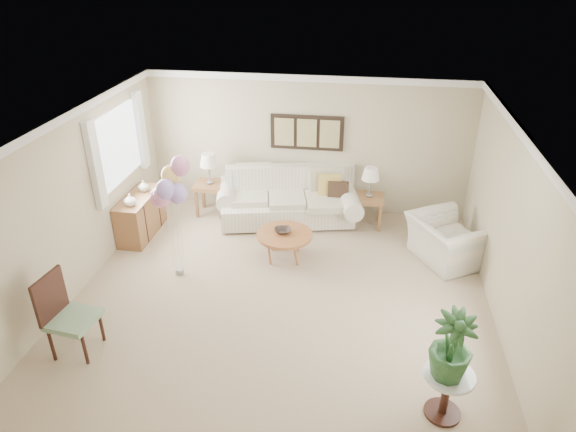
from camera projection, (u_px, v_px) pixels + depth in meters
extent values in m
plane|color=tan|center=(281.00, 298.00, 7.54)|extent=(6.00, 6.00, 0.00)
cube|color=#BCAF8D|center=(307.00, 145.00, 9.56)|extent=(6.00, 0.04, 2.60)
cube|color=#BCAF8D|center=(221.00, 386.00, 4.31)|extent=(6.00, 0.04, 2.60)
cube|color=#BCAF8D|center=(74.00, 205.00, 7.34)|extent=(0.04, 6.00, 2.60)
cube|color=#BCAF8D|center=(512.00, 237.00, 6.52)|extent=(0.04, 6.00, 2.60)
cube|color=white|center=(279.00, 128.00, 6.33)|extent=(6.00, 6.00, 0.02)
cube|color=white|center=(308.00, 78.00, 8.95)|extent=(6.00, 0.06, 0.12)
cube|color=white|center=(58.00, 121.00, 6.76)|extent=(0.06, 6.00, 0.12)
cube|color=white|center=(531.00, 144.00, 5.95)|extent=(0.06, 6.00, 0.12)
cube|color=white|center=(118.00, 146.00, 8.49)|extent=(0.04, 1.40, 1.20)
cube|color=white|center=(95.00, 165.00, 7.74)|extent=(0.10, 0.22, 1.40)
cube|color=white|center=(141.00, 130.00, 9.22)|extent=(0.10, 0.22, 1.40)
cube|color=black|center=(307.00, 133.00, 9.41)|extent=(1.35, 0.04, 0.65)
cube|color=#8C8C59|center=(284.00, 132.00, 9.45)|extent=(0.36, 0.02, 0.52)
cube|color=#8C8C59|center=(307.00, 133.00, 9.39)|extent=(0.36, 0.02, 0.52)
cube|color=#8C8C59|center=(330.00, 134.00, 9.34)|extent=(0.36, 0.02, 0.52)
cube|color=beige|center=(287.00, 209.00, 9.55)|extent=(2.56, 1.48, 0.39)
cube|color=beige|center=(290.00, 180.00, 9.66)|extent=(2.40, 0.76, 0.60)
cylinder|color=beige|center=(227.00, 193.00, 9.59)|extent=(0.56, 1.04, 0.35)
cylinder|color=beige|center=(350.00, 201.00, 9.28)|extent=(0.56, 1.04, 0.35)
cube|color=beige|center=(250.00, 196.00, 9.48)|extent=(0.81, 0.91, 0.13)
cube|color=beige|center=(287.00, 199.00, 9.39)|extent=(0.81, 0.91, 0.13)
cube|color=beige|center=(324.00, 202.00, 9.30)|extent=(0.81, 0.91, 0.13)
cube|color=#9CB4CD|center=(243.00, 180.00, 9.56)|extent=(0.41, 0.13, 0.41)
cube|color=gold|center=(330.00, 186.00, 9.34)|extent=(0.41, 0.13, 0.41)
cube|color=#342418|center=(338.00, 191.00, 9.28)|extent=(0.37, 0.11, 0.37)
cube|color=beige|center=(287.00, 220.00, 9.65)|extent=(2.18, 0.87, 0.04)
cube|color=#925E36|center=(211.00, 185.00, 9.67)|extent=(0.58, 0.52, 0.08)
cube|color=#925E36|center=(197.00, 204.00, 9.67)|extent=(0.05, 0.05, 0.54)
cube|color=#925E36|center=(220.00, 206.00, 9.60)|extent=(0.05, 0.05, 0.54)
cube|color=#925E36|center=(203.00, 195.00, 10.03)|extent=(0.05, 0.05, 0.54)
cube|color=#925E36|center=(226.00, 196.00, 9.97)|extent=(0.05, 0.05, 0.54)
cube|color=#925E36|center=(369.00, 198.00, 9.25)|extent=(0.54, 0.49, 0.08)
cube|color=#925E36|center=(355.00, 217.00, 9.25)|extent=(0.05, 0.05, 0.51)
cube|color=#925E36|center=(380.00, 219.00, 9.19)|extent=(0.05, 0.05, 0.51)
cube|color=#925E36|center=(356.00, 207.00, 9.59)|extent=(0.05, 0.05, 0.51)
cube|color=#925E36|center=(380.00, 209.00, 9.53)|extent=(0.05, 0.05, 0.51)
cylinder|color=gray|center=(210.00, 182.00, 9.64)|extent=(0.14, 0.14, 0.06)
cylinder|color=gray|center=(210.00, 173.00, 9.56)|extent=(0.04, 0.04, 0.29)
cone|color=silver|center=(209.00, 160.00, 9.43)|extent=(0.33, 0.33, 0.24)
cylinder|color=gray|center=(369.00, 195.00, 9.22)|extent=(0.13, 0.13, 0.06)
cylinder|color=gray|center=(370.00, 187.00, 9.14)|extent=(0.04, 0.04, 0.28)
cone|color=silver|center=(371.00, 174.00, 9.03)|extent=(0.31, 0.31, 0.22)
cylinder|color=#A7643D|center=(285.00, 235.00, 8.31)|extent=(0.91, 0.91, 0.05)
cylinder|color=#A7643D|center=(299.00, 241.00, 8.58)|extent=(0.04, 0.04, 0.41)
cylinder|color=#A7643D|center=(274.00, 239.00, 8.64)|extent=(0.04, 0.04, 0.41)
cylinder|color=#A7643D|center=(269.00, 253.00, 8.26)|extent=(0.04, 0.04, 0.41)
cylinder|color=#A7643D|center=(296.00, 255.00, 8.20)|extent=(0.04, 0.04, 0.41)
imported|color=#2D221F|center=(283.00, 231.00, 8.31)|extent=(0.31, 0.31, 0.06)
imported|color=beige|center=(447.00, 240.00, 8.28)|extent=(1.43, 1.48, 0.74)
cylinder|color=silver|center=(449.00, 375.00, 5.40)|extent=(0.55, 0.55, 0.04)
cylinder|color=#341A15|center=(445.00, 395.00, 5.54)|extent=(0.09, 0.09, 0.55)
cylinder|color=#341A15|center=(442.00, 413.00, 5.67)|extent=(0.40, 0.40, 0.01)
imported|color=#1F4322|center=(452.00, 346.00, 5.19)|extent=(0.48, 0.48, 0.80)
cube|color=gray|center=(73.00, 319.00, 6.34)|extent=(0.60, 0.60, 0.08)
cylinder|color=#341A15|center=(52.00, 346.00, 6.31)|extent=(0.04, 0.04, 0.45)
cylinder|color=#341A15|center=(85.00, 349.00, 6.25)|extent=(0.04, 0.04, 0.45)
cylinder|color=#341A15|center=(70.00, 323.00, 6.68)|extent=(0.04, 0.04, 0.45)
cylinder|color=#341A15|center=(102.00, 326.00, 6.63)|extent=(0.04, 0.04, 0.45)
cube|color=#341A15|center=(50.00, 296.00, 6.23)|extent=(0.11, 0.52, 0.60)
cube|color=#925E36|center=(141.00, 215.00, 9.05)|extent=(0.45, 1.20, 0.74)
cube|color=#341A15|center=(134.00, 223.00, 8.79)|extent=(0.46, 0.02, 0.70)
cube|color=#341A15|center=(148.00, 208.00, 9.31)|extent=(0.46, 0.02, 0.70)
imported|color=white|center=(130.00, 200.00, 8.53)|extent=(0.20, 0.20, 0.21)
imported|color=#A7B094|center=(144.00, 186.00, 9.03)|extent=(0.20, 0.20, 0.20)
cube|color=gray|center=(180.00, 271.00, 8.08)|extent=(0.10, 0.10, 0.08)
ellipsoid|color=pink|center=(163.00, 196.00, 7.37)|extent=(0.28, 0.28, 0.32)
cylinder|color=silver|center=(172.00, 239.00, 7.75)|extent=(0.01, 0.01, 1.16)
ellipsoid|color=#AA87DE|center=(178.00, 194.00, 7.39)|extent=(0.28, 0.28, 0.32)
cylinder|color=silver|center=(179.00, 238.00, 7.76)|extent=(0.01, 0.01, 1.18)
ellipsoid|color=#EDC45E|center=(171.00, 175.00, 7.44)|extent=(0.28, 0.28, 0.32)
cylinder|color=silver|center=(176.00, 229.00, 7.79)|extent=(0.01, 0.01, 1.40)
ellipsoid|color=pink|center=(180.00, 166.00, 7.36)|extent=(0.28, 0.28, 0.32)
cylinder|color=silver|center=(180.00, 224.00, 7.75)|extent=(0.01, 0.01, 1.55)
ellipsoid|color=#AA87DE|center=(166.00, 190.00, 7.29)|extent=(0.28, 0.28, 0.32)
cylinder|color=silver|center=(173.00, 236.00, 7.71)|extent=(0.01, 0.01, 1.28)
ellipsoid|color=pink|center=(159.00, 197.00, 7.51)|extent=(0.28, 0.28, 0.32)
cylinder|color=silver|center=(170.00, 239.00, 7.82)|extent=(0.01, 0.01, 1.08)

